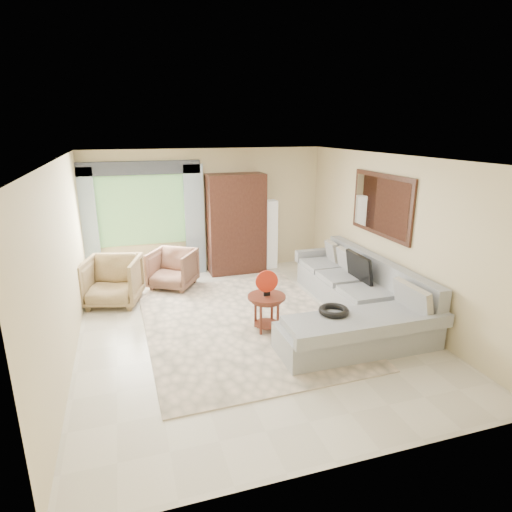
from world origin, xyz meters
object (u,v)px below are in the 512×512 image
object	(u,v)px
tv_screen	(359,268)
armoire	(236,224)
floor_lamp	(271,234)
armchair_right	(173,269)
armchair_left	(113,281)
sectional_sofa	(355,302)
coffee_table	(267,312)
potted_plant	(96,273)

from	to	relation	value
tv_screen	armoire	world-z (taller)	armoire
floor_lamp	armchair_right	bearing A→B (deg)	-164.27
armchair_right	armoire	bearing A→B (deg)	53.14
armchair_left	tv_screen	bearing A→B (deg)	-3.78
armchair_right	sectional_sofa	bearing A→B (deg)	-9.61
tv_screen	floor_lamp	size ratio (longest dim) A/B	0.49
armoire	floor_lamp	size ratio (longest dim) A/B	1.40
coffee_table	armchair_right	distance (m)	2.59
sectional_sofa	tv_screen	world-z (taller)	tv_screen
potted_plant	coffee_table	bearing A→B (deg)	-47.04
coffee_table	armchair_left	distance (m)	2.88
floor_lamp	coffee_table	bearing A→B (deg)	-110.35
sectional_sofa	potted_plant	bearing A→B (deg)	146.02
sectional_sofa	floor_lamp	distance (m)	3.03
floor_lamp	sectional_sofa	bearing A→B (deg)	-81.67
armchair_right	potted_plant	bearing A→B (deg)	-165.51
tv_screen	armchair_left	distance (m)	4.29
coffee_table	armchair_left	size ratio (longest dim) A/B	0.63
tv_screen	coffee_table	size ratio (longest dim) A/B	1.28
coffee_table	tv_screen	bearing A→B (deg)	12.46
armchair_left	floor_lamp	xyz separation A→B (m)	(3.33, 1.14, 0.33)
sectional_sofa	armchair_left	bearing A→B (deg)	154.30
armchair_left	armchair_right	distance (m)	1.21
tv_screen	floor_lamp	bearing A→B (deg)	105.29
coffee_table	armchair_left	bearing A→B (deg)	140.99
sectional_sofa	potted_plant	world-z (taller)	sectional_sofa
sectional_sofa	coffee_table	xyz separation A→B (m)	(-1.53, 0.00, 0.02)
armoire	floor_lamp	bearing A→B (deg)	4.29
armoire	armchair_right	bearing A→B (deg)	-158.35
tv_screen	armoire	bearing A→B (deg)	120.97
armchair_left	armchair_right	bearing A→B (deg)	40.62
armchair_left	sectional_sofa	bearing A→B (deg)	-10.14
sectional_sofa	armchair_left	size ratio (longest dim) A/B	3.74
sectional_sofa	potted_plant	size ratio (longest dim) A/B	6.03
sectional_sofa	armchair_left	distance (m)	4.18
tv_screen	coffee_table	world-z (taller)	tv_screen
armchair_left	armchair_right	size ratio (longest dim) A/B	1.13
armchair_right	floor_lamp	bearing A→B (deg)	47.22
potted_plant	armoire	distance (m)	2.98
tv_screen	coffee_table	xyz separation A→B (m)	(-1.80, -0.40, -0.42)
sectional_sofa	coffee_table	bearing A→B (deg)	179.98
coffee_table	potted_plant	bearing A→B (deg)	132.96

